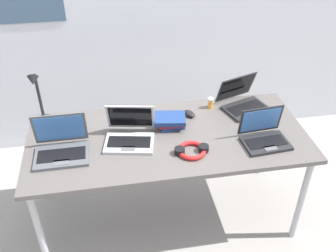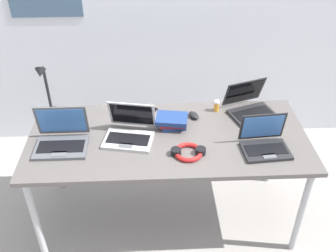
# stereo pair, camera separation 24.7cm
# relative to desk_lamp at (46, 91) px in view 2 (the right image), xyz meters

# --- Properties ---
(ground_plane) EXTENTS (12.00, 12.00, 0.00)m
(ground_plane) POSITION_rel_desk_lamp_xyz_m (0.80, -0.28, -0.94)
(ground_plane) COLOR gray
(desk) EXTENTS (1.80, 0.80, 0.74)m
(desk) POSITION_rel_desk_lamp_xyz_m (0.80, -0.28, -0.25)
(desk) COLOR #595451
(desk) RESTS_ON ground_plane
(desk_lamp) EXTENTS (0.12, 0.18, 0.40)m
(desk_lamp) POSITION_rel_desk_lamp_xyz_m (0.00, 0.00, 0.00)
(desk_lamp) COLOR black
(desk_lamp) RESTS_ON desk
(laptop_back_right) EXTENTS (0.30, 0.25, 0.21)m
(laptop_back_right) POSITION_rel_desk_lamp_xyz_m (1.39, -0.43, -0.15)
(laptop_back_right) COLOR #232326
(laptop_back_right) RESTS_ON desk
(laptop_near_mouse) EXTENTS (0.35, 0.33, 0.22)m
(laptop_near_mouse) POSITION_rel_desk_lamp_xyz_m (0.55, -0.28, -0.15)
(laptop_near_mouse) COLOR #B7BABC
(laptop_near_mouse) RESTS_ON desk
(laptop_center) EXTENTS (0.32, 0.26, 0.24)m
(laptop_center) POSITION_rel_desk_lamp_xyz_m (0.14, -0.34, -0.15)
(laptop_center) COLOR #515459
(laptop_center) RESTS_ON desk
(laptop_front_right) EXTENTS (0.38, 0.36, 0.22)m
(laptop_front_right) POSITION_rel_desk_lamp_xyz_m (1.38, -0.03, -0.15)
(laptop_front_right) COLOR #232326
(laptop_front_right) RESTS_ON desk
(computer_mouse) EXTENTS (0.09, 0.11, 0.03)m
(computer_mouse) POSITION_rel_desk_lamp_xyz_m (0.99, -0.07, -0.18)
(computer_mouse) COLOR black
(computer_mouse) RESTS_ON desk
(cell_phone) EXTENTS (0.13, 0.15, 0.01)m
(cell_phone) POSITION_rel_desk_lamp_xyz_m (0.68, 0.01, -0.19)
(cell_phone) COLOR black
(cell_phone) RESTS_ON desk
(headphones) EXTENTS (0.21, 0.18, 0.04)m
(headphones) POSITION_rel_desk_lamp_xyz_m (0.91, -0.46, -0.18)
(headphones) COLOR red
(headphones) RESTS_ON desk
(pill_bottle) EXTENTS (0.04, 0.04, 0.08)m
(pill_bottle) POSITION_rel_desk_lamp_xyz_m (1.16, 0.01, -0.16)
(pill_bottle) COLOR gold
(pill_bottle) RESTS_ON desk
(book_stack) EXTENTS (0.22, 0.18, 0.08)m
(book_stack) POSITION_rel_desk_lamp_xyz_m (0.83, -0.17, -0.15)
(book_stack) COLOR navy
(book_stack) RESTS_ON desk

